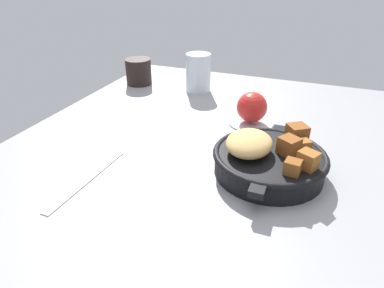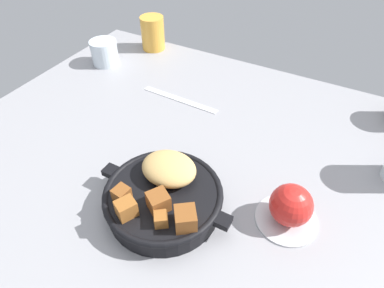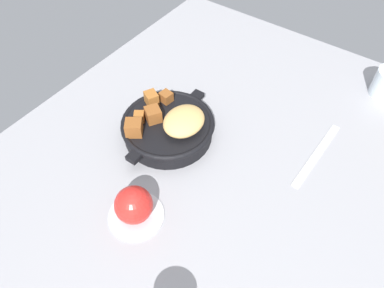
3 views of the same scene
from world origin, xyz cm
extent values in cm
cube|color=gray|center=(0.00, 0.00, -1.20)|extent=(108.10, 85.02, 2.40)
cylinder|color=black|center=(-1.10, -11.75, 2.03)|extent=(19.34, 19.34, 4.07)
torus|color=black|center=(-1.10, -11.75, 3.74)|extent=(20.16, 20.16, 1.20)
cube|color=black|center=(9.78, -11.75, 3.46)|extent=(2.64, 2.40, 1.20)
cube|color=black|center=(-11.98, -11.75, 3.46)|extent=(2.64, 2.40, 1.20)
ellipsoid|color=tan|center=(-2.07, -8.09, 5.86)|extent=(9.70, 8.05, 3.60)
cube|color=#935623|center=(-3.61, -18.12, 5.55)|extent=(3.59, 3.78, 2.96)
cube|color=brown|center=(5.28, -15.44, 5.66)|extent=(4.55, 4.59, 3.18)
cube|color=brown|center=(-0.39, -14.66, 5.59)|extent=(4.26, 4.28, 3.05)
cube|color=brown|center=(-6.16, -16.02, 5.23)|extent=(2.66, 2.78, 2.33)
cube|color=#935623|center=(1.93, -16.97, 5.11)|extent=(2.90, 2.91, 2.10)
cylinder|color=#B7BABF|center=(18.32, -4.25, 0.30)|extent=(10.48, 10.48, 0.60)
sphere|color=red|center=(18.32, -4.25, 4.09)|extent=(6.98, 6.98, 6.98)
cube|color=silver|center=(-14.83, 17.34, 0.18)|extent=(20.40, 2.30, 0.36)
camera|label=1|loc=(-53.27, -17.35, 34.00)|focal=31.36mm
camera|label=2|loc=(19.65, -39.87, 46.95)|focal=30.82mm
camera|label=3|loc=(39.13, 23.34, 60.81)|focal=34.06mm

